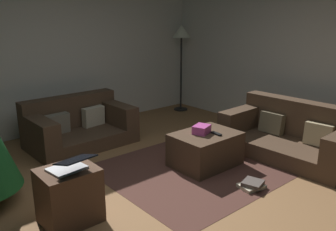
{
  "coord_description": "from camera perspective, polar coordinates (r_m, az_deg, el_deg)",
  "views": [
    {
      "loc": [
        -2.09,
        -2.52,
        1.92
      ],
      "look_at": [
        0.53,
        0.55,
        0.75
      ],
      "focal_mm": 37.45,
      "sensor_mm": 36.0,
      "label": 1
    }
  ],
  "objects": [
    {
      "name": "ground_plane",
      "position": [
        3.79,
        -0.72,
        -14.23
      ],
      "size": [
        6.4,
        6.4,
        0.0
      ],
      "primitive_type": "plane",
      "color": "brown"
    },
    {
      "name": "rear_partition",
      "position": [
        6.06,
        -20.42,
        9.28
      ],
      "size": [
        6.4,
        0.12,
        2.6
      ],
      "primitive_type": "cube",
      "color": "beige",
      "rests_on": "ground_plane"
    },
    {
      "name": "corner_partition",
      "position": [
        5.84,
        23.9,
        8.69
      ],
      "size": [
        0.12,
        6.4,
        2.6
      ],
      "primitive_type": "cube",
      "color": "beige",
      "rests_on": "ground_plane"
    },
    {
      "name": "couch_left",
      "position": [
        5.53,
        -14.48,
        -1.67
      ],
      "size": [
        1.53,
        0.96,
        0.71
      ],
      "rotation": [
        0.0,
        0.0,
        3.16
      ],
      "color": "#473323",
      "rests_on": "ground_plane"
    },
    {
      "name": "couch_right",
      "position": [
        5.23,
        19.5,
        -3.1
      ],
      "size": [
        1.0,
        1.8,
        0.74
      ],
      "rotation": [
        0.0,
        0.0,
        1.61
      ],
      "color": "#473323",
      "rests_on": "ground_plane"
    },
    {
      "name": "ottoman",
      "position": [
        4.63,
        6.11,
        -5.47
      ],
      "size": [
        0.84,
        0.63,
        0.44
      ],
      "primitive_type": "cube",
      "color": "#473323",
      "rests_on": "ground_plane"
    },
    {
      "name": "gift_box",
      "position": [
        4.54,
        5.49,
        -2.25
      ],
      "size": [
        0.27,
        0.24,
        0.11
      ],
      "primitive_type": "cube",
      "rotation": [
        0.0,
        0.0,
        0.34
      ],
      "color": "#B23F8C",
      "rests_on": "ottoman"
    },
    {
      "name": "tv_remote",
      "position": [
        4.53,
        7.87,
        -2.94
      ],
      "size": [
        0.06,
        0.16,
        0.02
      ],
      "primitive_type": "cube",
      "rotation": [
        0.0,
        0.0,
        -0.09
      ],
      "color": "black",
      "rests_on": "ottoman"
    },
    {
      "name": "side_table",
      "position": [
        3.52,
        -15.78,
        -12.44
      ],
      "size": [
        0.52,
        0.44,
        0.54
      ],
      "primitive_type": "cube",
      "color": "#4C3323",
      "rests_on": "ground_plane"
    },
    {
      "name": "laptop",
      "position": [
        3.33,
        -15.66,
        -7.8
      ],
      "size": [
        0.36,
        0.45,
        0.18
      ],
      "color": "silver",
      "rests_on": "side_table"
    },
    {
      "name": "book_stack",
      "position": [
        4.2,
        13.53,
        -10.91
      ],
      "size": [
        0.31,
        0.28,
        0.09
      ],
      "color": "beige",
      "rests_on": "ground_plane"
    },
    {
      "name": "corner_lamp",
      "position": [
        7.1,
        2.2,
        12.5
      ],
      "size": [
        0.36,
        0.36,
        1.72
      ],
      "color": "black",
      "rests_on": "ground_plane"
    },
    {
      "name": "area_rug",
      "position": [
        4.72,
        6.03,
        -7.91
      ],
      "size": [
        2.6,
        2.0,
        0.01
      ],
      "primitive_type": "cube",
      "color": "#4A2B23",
      "rests_on": "ground_plane"
    }
  ]
}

